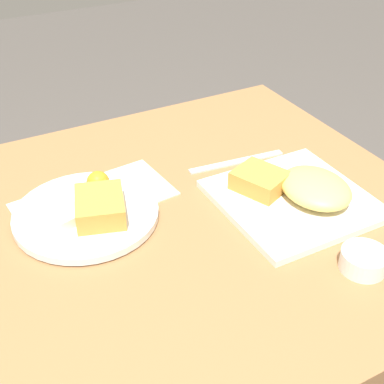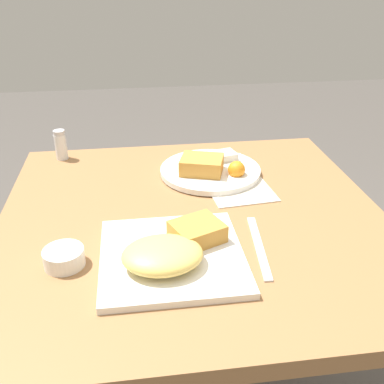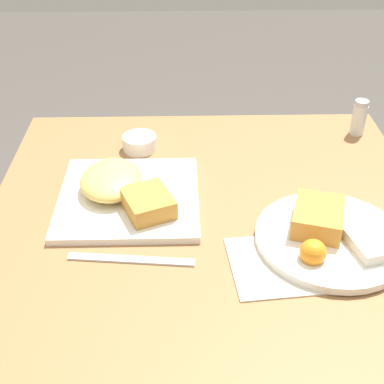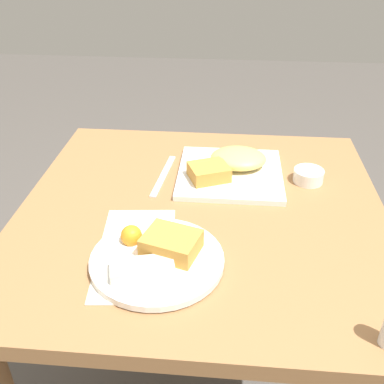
{
  "view_description": "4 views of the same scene",
  "coord_description": "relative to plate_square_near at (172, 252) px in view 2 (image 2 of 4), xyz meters",
  "views": [
    {
      "loc": [
        -0.7,
        0.4,
        1.35
      ],
      "look_at": [
        0.02,
        0.02,
        0.79
      ],
      "focal_mm": 50.0,
      "sensor_mm": 36.0,
      "label": 1
    },
    {
      "loc": [
        -0.12,
        -0.85,
        1.26
      ],
      "look_at": [
        -0.0,
        0.0,
        0.81
      ],
      "focal_mm": 42.0,
      "sensor_mm": 36.0,
      "label": 2
    },
    {
      "loc": [
        0.78,
        -0.06,
        1.36
      ],
      "look_at": [
        -0.02,
        -0.04,
        0.8
      ],
      "focal_mm": 50.0,
      "sensor_mm": 36.0,
      "label": 3
    },
    {
      "loc": [
        -0.05,
        0.87,
        1.34
      ],
      "look_at": [
        0.02,
        -0.01,
        0.79
      ],
      "focal_mm": 42.0,
      "sensor_mm": 36.0,
      "label": 4
    }
  ],
  "objects": [
    {
      "name": "sauce_ramekin",
      "position": [
        -0.2,
        0.02,
        -0.0
      ],
      "size": [
        0.08,
        0.08,
        0.03
      ],
      "color": "white",
      "rests_on": "dining_table"
    },
    {
      "name": "butter_knife",
      "position": [
        0.17,
        0.02,
        -0.02
      ],
      "size": [
        0.04,
        0.21,
        0.0
      ],
      "rotation": [
        0.0,
        0.0,
        1.47
      ],
      "color": "silver",
      "rests_on": "dining_table"
    },
    {
      "name": "menu_card",
      "position": [
        0.18,
        0.33,
        -0.02
      ],
      "size": [
        0.18,
        0.31,
        0.0
      ],
      "rotation": [
        0.0,
        0.0,
        0.1
      ],
      "color": "beige",
      "rests_on": "dining_table"
    },
    {
      "name": "plate_oval_far",
      "position": [
        0.14,
        0.36,
        -0.0
      ],
      "size": [
        0.26,
        0.26,
        0.05
      ],
      "color": "white",
      "rests_on": "menu_card"
    },
    {
      "name": "plate_square_near",
      "position": [
        0.0,
        0.0,
        0.0
      ],
      "size": [
        0.27,
        0.27,
        0.06
      ],
      "color": "white",
      "rests_on": "dining_table"
    },
    {
      "name": "dining_table",
      "position": [
        0.06,
        0.16,
        -0.12
      ],
      "size": [
        0.85,
        0.84,
        0.76
      ],
      "color": "olive",
      "rests_on": "ground_plane"
    },
    {
      "name": "salt_shaker",
      "position": [
        -0.26,
        0.52,
        0.02
      ],
      "size": [
        0.03,
        0.03,
        0.08
      ],
      "color": "white",
      "rests_on": "dining_table"
    }
  ]
}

